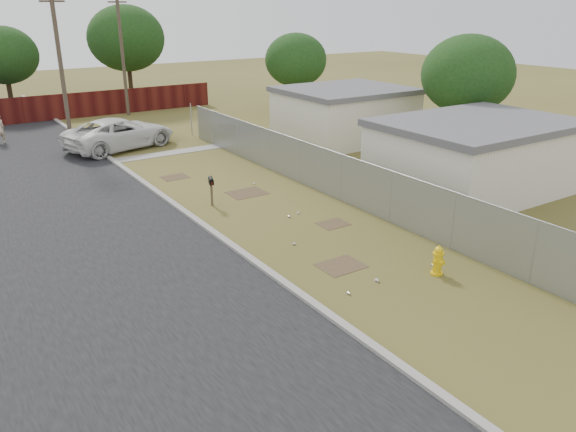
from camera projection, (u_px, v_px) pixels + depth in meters
ground at (278, 215)px, 22.04m from camera, size 120.00×120.00×0.00m
street at (52, 190)px, 24.86m from camera, size 15.10×60.00×0.12m
chainlink_fence at (326, 176)px, 24.17m from camera, size 0.10×27.06×2.02m
privacy_fence at (7, 112)px, 38.19m from camera, size 30.00×0.12×1.80m
utility_poles at (49, 57)px, 34.66m from camera, size 12.60×8.24×9.00m
houses at (404, 132)px, 28.92m from camera, size 9.30×17.24×3.10m
horizon_trees at (108, 52)px, 39.25m from camera, size 33.32×31.94×7.78m
fire_hydrant at (438, 261)px, 17.02m from camera, size 0.44×0.44×0.95m
mailbox at (211, 183)px, 22.70m from camera, size 0.33×0.52×1.21m
pickup_truck at (120, 133)px, 31.85m from camera, size 6.90×4.62×1.76m
scattered_litter at (326, 241)px, 19.48m from camera, size 3.47×10.68×0.07m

